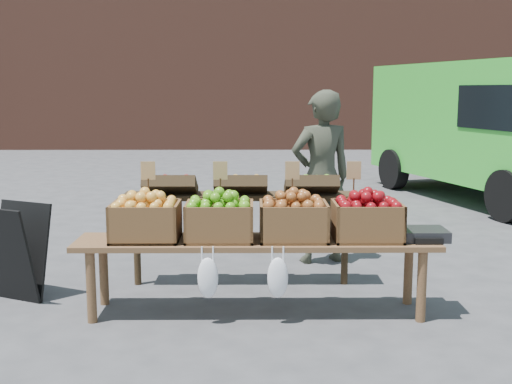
{
  "coord_description": "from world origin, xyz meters",
  "views": [
    {
      "loc": [
        0.32,
        -4.84,
        1.69
      ],
      "look_at": [
        0.36,
        0.34,
        0.85
      ],
      "focal_mm": 45.0,
      "sensor_mm": 36.0,
      "label": 1
    }
  ],
  "objects_px": {
    "vendor": "(321,177)",
    "crate_red_apples": "(293,221)",
    "display_bench": "(256,276)",
    "crate_golden_apples": "(146,221)",
    "back_table": "(241,226)",
    "crate_russet_pears": "(220,221)",
    "crate_green_apples": "(367,221)",
    "delivery_van": "(497,132)",
    "weighing_scale": "(423,234)",
    "chalkboard_sign": "(13,252)"
  },
  "relations": [
    {
      "from": "vendor",
      "to": "crate_red_apples",
      "type": "relative_size",
      "value": 3.36
    },
    {
      "from": "display_bench",
      "to": "crate_golden_apples",
      "type": "xyz_separation_m",
      "value": [
        -0.82,
        0.0,
        0.42
      ]
    },
    {
      "from": "back_table",
      "to": "crate_russet_pears",
      "type": "distance_m",
      "value": 0.76
    },
    {
      "from": "back_table",
      "to": "display_bench",
      "type": "height_order",
      "value": "back_table"
    },
    {
      "from": "crate_russet_pears",
      "to": "crate_green_apples",
      "type": "height_order",
      "value": "same"
    },
    {
      "from": "crate_russet_pears",
      "to": "back_table",
      "type": "bearing_deg",
      "value": 78.47
    },
    {
      "from": "delivery_van",
      "to": "crate_green_apples",
      "type": "distance_m",
      "value": 5.76
    },
    {
      "from": "display_bench",
      "to": "weighing_scale",
      "type": "distance_m",
      "value": 1.29
    },
    {
      "from": "crate_red_apples",
      "to": "display_bench",
      "type": "bearing_deg",
      "value": 180.0
    },
    {
      "from": "chalkboard_sign",
      "to": "weighing_scale",
      "type": "relative_size",
      "value": 2.32
    },
    {
      "from": "back_table",
      "to": "delivery_van",
      "type": "bearing_deg",
      "value": 48.32
    },
    {
      "from": "chalkboard_sign",
      "to": "crate_russet_pears",
      "type": "distance_m",
      "value": 1.74
    },
    {
      "from": "back_table",
      "to": "crate_red_apples",
      "type": "xyz_separation_m",
      "value": [
        0.4,
        -0.72,
        0.19
      ]
    },
    {
      "from": "vendor",
      "to": "chalkboard_sign",
      "type": "distance_m",
      "value": 2.86
    },
    {
      "from": "chalkboard_sign",
      "to": "crate_russet_pears",
      "type": "xyz_separation_m",
      "value": [
        1.67,
        -0.33,
        0.31
      ]
    },
    {
      "from": "vendor",
      "to": "crate_green_apples",
      "type": "distance_m",
      "value": 1.48
    },
    {
      "from": "vendor",
      "to": "crate_russet_pears",
      "type": "distance_m",
      "value": 1.73
    },
    {
      "from": "delivery_van",
      "to": "weighing_scale",
      "type": "bearing_deg",
      "value": -133.04
    },
    {
      "from": "crate_russet_pears",
      "to": "weighing_scale",
      "type": "height_order",
      "value": "crate_russet_pears"
    },
    {
      "from": "back_table",
      "to": "crate_russet_pears",
      "type": "xyz_separation_m",
      "value": [
        -0.15,
        -0.72,
        0.19
      ]
    },
    {
      "from": "vendor",
      "to": "display_bench",
      "type": "height_order",
      "value": "vendor"
    },
    {
      "from": "crate_green_apples",
      "to": "back_table",
      "type": "bearing_deg",
      "value": 142.93
    },
    {
      "from": "display_bench",
      "to": "crate_russet_pears",
      "type": "relative_size",
      "value": 5.4
    },
    {
      "from": "vendor",
      "to": "crate_red_apples",
      "type": "bearing_deg",
      "value": 59.32
    },
    {
      "from": "vendor",
      "to": "back_table",
      "type": "height_order",
      "value": "vendor"
    },
    {
      "from": "crate_red_apples",
      "to": "crate_golden_apples",
      "type": "bearing_deg",
      "value": 180.0
    },
    {
      "from": "crate_russet_pears",
      "to": "crate_green_apples",
      "type": "relative_size",
      "value": 1.0
    },
    {
      "from": "display_bench",
      "to": "weighing_scale",
      "type": "relative_size",
      "value": 7.94
    },
    {
      "from": "delivery_van",
      "to": "crate_russet_pears",
      "type": "height_order",
      "value": "delivery_van"
    },
    {
      "from": "crate_red_apples",
      "to": "crate_green_apples",
      "type": "bearing_deg",
      "value": 0.0
    },
    {
      "from": "vendor",
      "to": "crate_green_apples",
      "type": "relative_size",
      "value": 3.36
    },
    {
      "from": "delivery_van",
      "to": "vendor",
      "type": "bearing_deg",
      "value": -147.81
    },
    {
      "from": "display_bench",
      "to": "crate_green_apples",
      "type": "xyz_separation_m",
      "value": [
        0.82,
        0.0,
        0.42
      ]
    },
    {
      "from": "weighing_scale",
      "to": "crate_russet_pears",
      "type": "bearing_deg",
      "value": 180.0
    },
    {
      "from": "chalkboard_sign",
      "to": "back_table",
      "type": "distance_m",
      "value": 1.87
    },
    {
      "from": "back_table",
      "to": "display_bench",
      "type": "distance_m",
      "value": 0.77
    },
    {
      "from": "delivery_van",
      "to": "chalkboard_sign",
      "type": "height_order",
      "value": "delivery_van"
    },
    {
      "from": "crate_russet_pears",
      "to": "crate_green_apples",
      "type": "xyz_separation_m",
      "value": [
        1.1,
        0.0,
        0.0
      ]
    },
    {
      "from": "delivery_van",
      "to": "crate_golden_apples",
      "type": "relative_size",
      "value": 9.25
    },
    {
      "from": "delivery_van",
      "to": "weighing_scale",
      "type": "relative_size",
      "value": 13.61
    },
    {
      "from": "crate_red_apples",
      "to": "chalkboard_sign",
      "type": "bearing_deg",
      "value": 171.55
    },
    {
      "from": "delivery_van",
      "to": "crate_green_apples",
      "type": "height_order",
      "value": "delivery_van"
    },
    {
      "from": "chalkboard_sign",
      "to": "crate_red_apples",
      "type": "relative_size",
      "value": 1.58
    },
    {
      "from": "back_table",
      "to": "crate_green_apples",
      "type": "distance_m",
      "value": 1.21
    },
    {
      "from": "chalkboard_sign",
      "to": "crate_russet_pears",
      "type": "relative_size",
      "value": 1.58
    },
    {
      "from": "crate_golden_apples",
      "to": "weighing_scale",
      "type": "height_order",
      "value": "crate_golden_apples"
    },
    {
      "from": "delivery_van",
      "to": "crate_golden_apples",
      "type": "height_order",
      "value": "delivery_van"
    },
    {
      "from": "delivery_van",
      "to": "crate_green_apples",
      "type": "bearing_deg",
      "value": -136.85
    },
    {
      "from": "crate_green_apples",
      "to": "weighing_scale",
      "type": "height_order",
      "value": "crate_green_apples"
    },
    {
      "from": "crate_green_apples",
      "to": "crate_russet_pears",
      "type": "bearing_deg",
      "value": 180.0
    }
  ]
}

